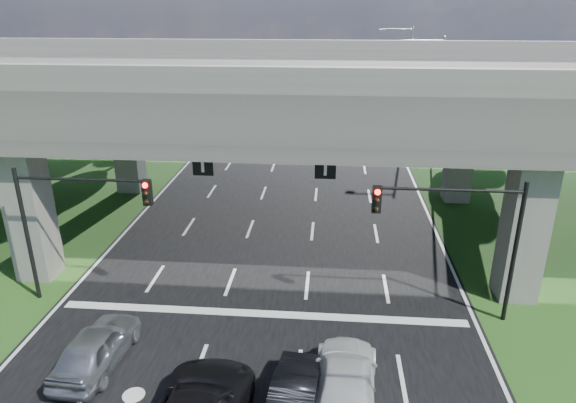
# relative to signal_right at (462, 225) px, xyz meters

# --- Properties ---
(ground) EXTENTS (160.00, 160.00, 0.00)m
(ground) POSITION_rel_signal_right_xyz_m (-7.82, -3.94, -4.19)
(ground) COLOR #234F19
(ground) RESTS_ON ground
(road) EXTENTS (18.00, 120.00, 0.03)m
(road) POSITION_rel_signal_right_xyz_m (-7.82, 6.06, -4.17)
(road) COLOR black
(road) RESTS_ON ground
(overpass) EXTENTS (80.00, 15.00, 10.00)m
(overpass) POSITION_rel_signal_right_xyz_m (-7.82, 8.06, 3.73)
(overpass) COLOR #33312F
(overpass) RESTS_ON ground
(warehouse) EXTENTS (20.00, 10.00, 4.00)m
(warehouse) POSITION_rel_signal_right_xyz_m (-33.82, 31.06, -2.19)
(warehouse) COLOR #9E9E99
(warehouse) RESTS_ON ground
(signal_right) EXTENTS (5.76, 0.54, 6.00)m
(signal_right) POSITION_rel_signal_right_xyz_m (0.00, 0.00, 0.00)
(signal_right) COLOR black
(signal_right) RESTS_ON ground
(signal_left) EXTENTS (5.76, 0.54, 6.00)m
(signal_left) POSITION_rel_signal_right_xyz_m (-15.65, 0.00, 0.00)
(signal_left) COLOR black
(signal_left) RESTS_ON ground
(streetlight_far) EXTENTS (3.38, 0.25, 10.00)m
(streetlight_far) POSITION_rel_signal_right_xyz_m (2.27, 20.06, 1.66)
(streetlight_far) COLOR gray
(streetlight_far) RESTS_ON ground
(streetlight_beyond) EXTENTS (3.38, 0.25, 10.00)m
(streetlight_beyond) POSITION_rel_signal_right_xyz_m (2.27, 36.06, 1.66)
(streetlight_beyond) COLOR gray
(streetlight_beyond) RESTS_ON ground
(tree_left_near) EXTENTS (4.50, 4.50, 7.80)m
(tree_left_near) POSITION_rel_signal_right_xyz_m (-21.78, 22.06, 0.63)
(tree_left_near) COLOR black
(tree_left_near) RESTS_ON ground
(tree_left_mid) EXTENTS (3.91, 3.90, 6.76)m
(tree_left_mid) POSITION_rel_signal_right_xyz_m (-24.78, 30.06, -0.01)
(tree_left_mid) COLOR black
(tree_left_mid) RESTS_ON ground
(tree_left_far) EXTENTS (4.80, 4.80, 8.32)m
(tree_left_far) POSITION_rel_signal_right_xyz_m (-20.78, 38.06, 0.95)
(tree_left_far) COLOR black
(tree_left_far) RESTS_ON ground
(tree_right_near) EXTENTS (4.20, 4.20, 7.28)m
(tree_right_near) POSITION_rel_signal_right_xyz_m (5.22, 24.06, 0.31)
(tree_right_near) COLOR black
(tree_right_near) RESTS_ON ground
(tree_right_mid) EXTENTS (3.91, 3.90, 6.76)m
(tree_right_mid) POSITION_rel_signal_right_xyz_m (8.22, 32.06, -0.01)
(tree_right_mid) COLOR black
(tree_right_mid) RESTS_ON ground
(tree_right_far) EXTENTS (4.50, 4.50, 7.80)m
(tree_right_far) POSITION_rel_signal_right_xyz_m (4.22, 40.06, 0.63)
(tree_right_far) COLOR black
(tree_right_far) RESTS_ON ground
(car_silver) EXTENTS (2.05, 4.52, 1.50)m
(car_silver) POSITION_rel_signal_right_xyz_m (-13.22, -4.14, -3.40)
(car_silver) COLOR #B3B7BB
(car_silver) RESTS_ON road
(car_dark) EXTENTS (1.73, 4.18, 1.35)m
(car_dark) POSITION_rel_signal_right_xyz_m (-6.02, -5.74, -3.48)
(car_dark) COLOR black
(car_dark) RESTS_ON road
(car_white) EXTENTS (2.33, 5.13, 1.46)m
(car_white) POSITION_rel_signal_right_xyz_m (-4.44, -5.09, -3.43)
(car_white) COLOR silver
(car_white) RESTS_ON road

